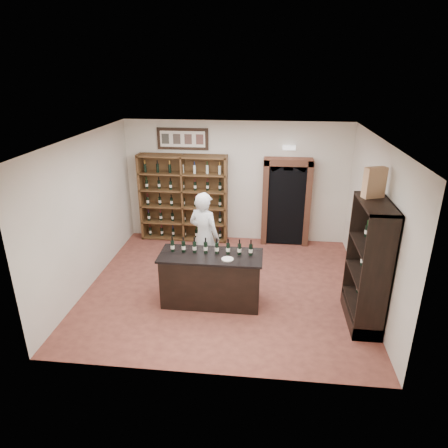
% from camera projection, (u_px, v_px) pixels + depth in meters
% --- Properties ---
extents(floor, '(5.50, 5.50, 0.00)m').
position_uv_depth(floor, '(225.00, 286.00, 8.14)').
color(floor, brown).
rests_on(floor, ground).
extents(ceiling, '(5.50, 5.50, 0.00)m').
position_uv_depth(ceiling, '(225.00, 138.00, 7.03)').
color(ceiling, white).
rests_on(ceiling, wall_back).
extents(wall_back, '(5.50, 0.04, 3.00)m').
position_uv_depth(wall_back, '(236.00, 182.00, 9.90)').
color(wall_back, silver).
rests_on(wall_back, ground).
extents(wall_left, '(0.04, 5.00, 3.00)m').
position_uv_depth(wall_left, '(87.00, 212.00, 7.87)').
color(wall_left, silver).
rests_on(wall_left, ground).
extents(wall_right, '(0.04, 5.00, 3.00)m').
position_uv_depth(wall_right, '(374.00, 224.00, 7.31)').
color(wall_right, silver).
rests_on(wall_right, ground).
extents(wine_shelf, '(2.20, 0.38, 2.20)m').
position_uv_depth(wine_shelf, '(184.00, 198.00, 10.02)').
color(wine_shelf, brown).
rests_on(wine_shelf, ground).
extents(framed_picture, '(1.25, 0.04, 0.52)m').
position_uv_depth(framed_picture, '(183.00, 139.00, 9.61)').
color(framed_picture, black).
rests_on(framed_picture, wall_back).
extents(arched_doorway, '(1.17, 0.35, 2.17)m').
position_uv_depth(arched_doorway, '(286.00, 200.00, 9.75)').
color(arched_doorway, black).
rests_on(arched_doorway, ground).
extents(emergency_light, '(0.30, 0.10, 0.10)m').
position_uv_depth(emergency_light, '(289.00, 148.00, 9.36)').
color(emergency_light, white).
rests_on(emergency_light, wall_back).
extents(tasting_counter, '(1.88, 0.78, 1.00)m').
position_uv_depth(tasting_counter, '(211.00, 279.00, 7.43)').
color(tasting_counter, black).
rests_on(tasting_counter, ground).
extents(counter_bottle_0, '(0.07, 0.07, 0.30)m').
position_uv_depth(counter_bottle_0, '(172.00, 246.00, 7.33)').
color(counter_bottle_0, black).
rests_on(counter_bottle_0, tasting_counter).
extents(counter_bottle_1, '(0.07, 0.07, 0.30)m').
position_uv_depth(counter_bottle_1, '(183.00, 247.00, 7.31)').
color(counter_bottle_1, black).
rests_on(counter_bottle_1, tasting_counter).
extents(counter_bottle_2, '(0.07, 0.07, 0.30)m').
position_uv_depth(counter_bottle_2, '(195.00, 247.00, 7.29)').
color(counter_bottle_2, black).
rests_on(counter_bottle_2, tasting_counter).
extents(counter_bottle_3, '(0.07, 0.07, 0.30)m').
position_uv_depth(counter_bottle_3, '(206.00, 248.00, 7.27)').
color(counter_bottle_3, black).
rests_on(counter_bottle_3, tasting_counter).
extents(counter_bottle_4, '(0.07, 0.07, 0.30)m').
position_uv_depth(counter_bottle_4, '(217.00, 248.00, 7.25)').
color(counter_bottle_4, black).
rests_on(counter_bottle_4, tasting_counter).
extents(counter_bottle_5, '(0.07, 0.07, 0.30)m').
position_uv_depth(counter_bottle_5, '(228.00, 249.00, 7.23)').
color(counter_bottle_5, black).
rests_on(counter_bottle_5, tasting_counter).
extents(counter_bottle_6, '(0.07, 0.07, 0.30)m').
position_uv_depth(counter_bottle_6, '(239.00, 249.00, 7.21)').
color(counter_bottle_6, black).
rests_on(counter_bottle_6, tasting_counter).
extents(counter_bottle_7, '(0.07, 0.07, 0.30)m').
position_uv_depth(counter_bottle_7, '(251.00, 250.00, 7.19)').
color(counter_bottle_7, black).
rests_on(counter_bottle_7, tasting_counter).
extents(side_cabinet, '(0.48, 1.20, 2.20)m').
position_uv_depth(side_cabinet, '(367.00, 283.00, 6.78)').
color(side_cabinet, black).
rests_on(side_cabinet, ground).
extents(shopkeeper, '(0.82, 0.70, 1.90)m').
position_uv_depth(shopkeeper, '(204.00, 237.00, 8.11)').
color(shopkeeper, silver).
rests_on(shopkeeper, ground).
extents(plate, '(0.21, 0.21, 0.02)m').
position_uv_depth(plate, '(227.00, 259.00, 7.05)').
color(plate, silver).
rests_on(plate, tasting_counter).
extents(wine_crate, '(0.38, 0.27, 0.50)m').
position_uv_depth(wine_crate, '(374.00, 183.00, 6.40)').
color(wine_crate, tan).
rests_on(wine_crate, side_cabinet).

